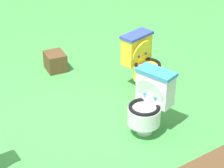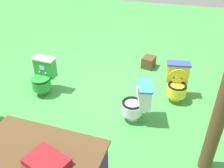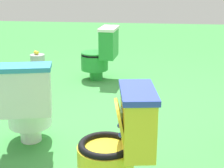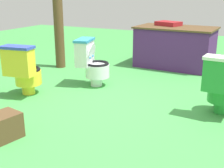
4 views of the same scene
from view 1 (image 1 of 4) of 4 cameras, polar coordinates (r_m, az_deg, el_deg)
ground at (r=5.11m, az=-6.09°, el=-5.74°), size 14.00×14.00×0.00m
toilet_yellow at (r=5.76m, az=3.97°, el=3.06°), size 0.47×0.55×0.73m
toilet_white at (r=4.87m, az=4.89°, el=-2.36°), size 0.57×0.50×0.73m
small_crate at (r=6.32m, az=-7.42°, el=2.95°), size 0.32×0.37×0.26m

